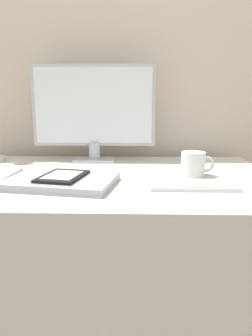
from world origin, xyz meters
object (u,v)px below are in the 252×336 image
(keyboard, at_px, (193,185))
(coffee_mug, at_px, (194,164))
(ereader, at_px, (63,176))
(monitor, at_px, (94,110))
(laptop, at_px, (61,181))

(keyboard, xyz_separation_m, coffee_mug, (0.03, 0.16, 0.04))
(ereader, bearing_deg, monitor, 82.22)
(laptop, xyz_separation_m, ereader, (0.01, 0.00, 0.02))
(monitor, xyz_separation_m, coffee_mug, (0.40, -0.27, -0.18))
(monitor, distance_m, coffee_mug, 0.51)
(coffee_mug, bearing_deg, monitor, 145.57)
(keyboard, distance_m, coffee_mug, 0.16)
(monitor, xyz_separation_m, laptop, (-0.06, -0.41, -0.21))
(keyboard, bearing_deg, ereader, 177.64)
(monitor, height_order, ereader, monitor)
(ereader, bearing_deg, coffee_mug, 17.04)
(monitor, height_order, keyboard, monitor)
(monitor, distance_m, keyboard, 0.61)
(laptop, height_order, coffee_mug, coffee_mug)
(keyboard, bearing_deg, laptop, 177.95)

